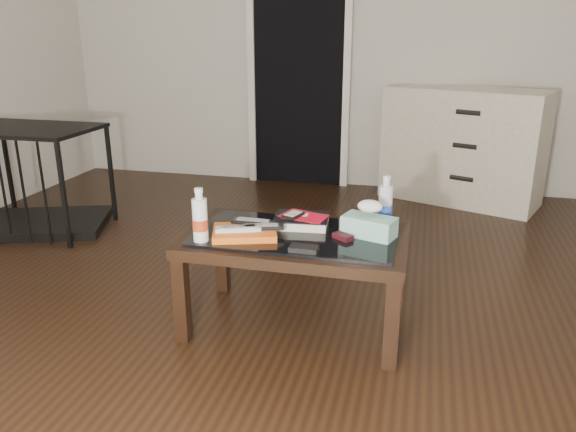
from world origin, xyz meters
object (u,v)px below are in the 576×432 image
dresser (463,146)px  pet_crate (36,196)px  tissue_box (369,226)px  coffee_table (296,246)px  water_bottle_left (200,215)px  water_bottle_right (385,200)px  textbook (302,221)px

dresser → pet_crate: 3.22m
tissue_box → coffee_table: bearing=-154.6°
water_bottle_left → water_bottle_right: bearing=27.9°
water_bottle_left → tissue_box: bearing=18.3°
textbook → water_bottle_right: 0.40m
textbook → water_bottle_right: water_bottle_right is taller
dresser → water_bottle_right: 2.12m
coffee_table → dresser: 2.43m
dresser → textbook: dresser is taller
dresser → water_bottle_left: size_ratio=5.46×
coffee_table → water_bottle_left: size_ratio=4.20×
textbook → tissue_box: size_ratio=1.09×
pet_crate → water_bottle_left: 2.02m
coffee_table → tissue_box: 0.34m
pet_crate → water_bottle_right: 2.55m
textbook → water_bottle_left: (-0.38, -0.30, 0.10)m
textbook → pet_crate: bearing=154.0°
water_bottle_left → textbook: bearing=37.9°
textbook → tissue_box: (0.32, -0.07, 0.02)m
water_bottle_left → tissue_box: (0.70, 0.23, -0.07)m
coffee_table → pet_crate: size_ratio=0.95×
pet_crate → tissue_box: bearing=-38.9°
water_bottle_right → dresser: bearing=77.6°
dresser → pet_crate: size_ratio=1.24×
dresser → water_bottle_left: 2.76m
pet_crate → coffee_table: bearing=-42.6°
water_bottle_right → tissue_box: 0.19m
coffee_table → pet_crate: (-2.06, 0.89, -0.17)m
pet_crate → textbook: 2.22m
water_bottle_right → tissue_box: size_ratio=1.03×
textbook → dresser: bearing=63.7°
coffee_table → tissue_box: size_ratio=4.35×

